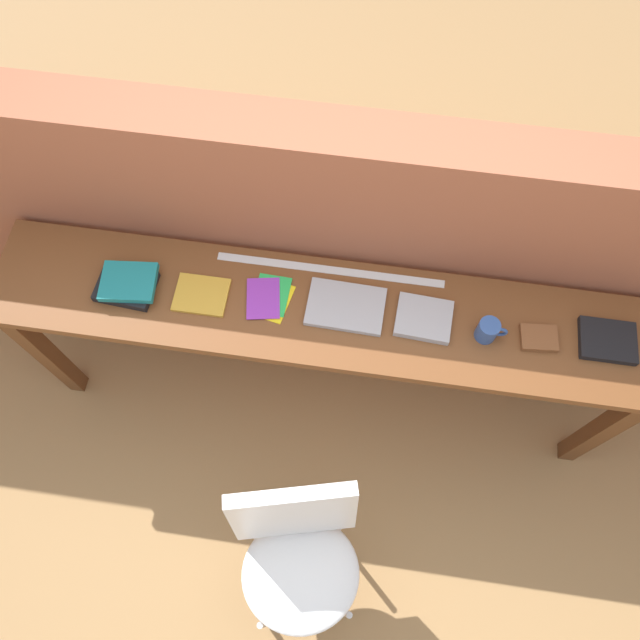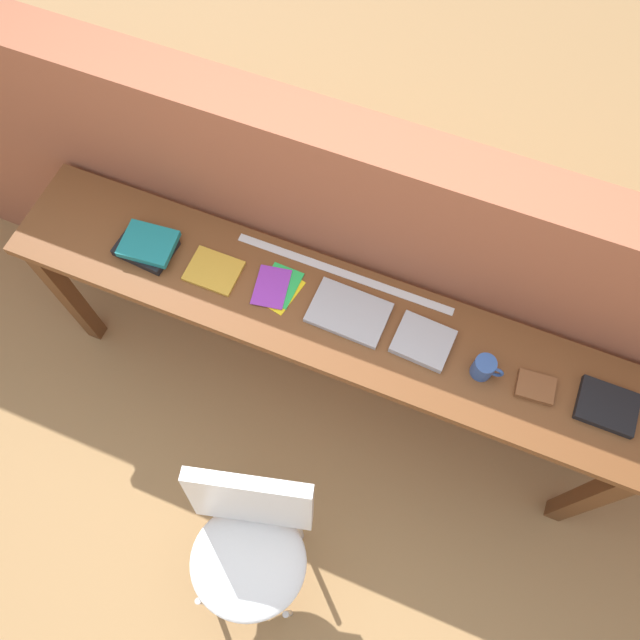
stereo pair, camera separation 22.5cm
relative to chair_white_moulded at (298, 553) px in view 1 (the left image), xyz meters
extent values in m
plane|color=#9E7547|center=(-0.03, 0.52, -0.53)|extent=(40.00, 40.00, 0.00)
cube|color=#935138|center=(-0.03, 1.16, 0.20)|extent=(6.00, 0.20, 1.46)
cube|color=brown|center=(-0.03, 0.82, 0.33)|extent=(2.50, 0.44, 0.04)
cube|color=#5B341A|center=(-1.22, 0.66, -0.11)|extent=(0.07, 0.07, 0.84)
cube|color=#5B341A|center=(1.16, 0.66, -0.11)|extent=(0.07, 0.07, 0.84)
cube|color=#5B341A|center=(-1.22, 0.98, -0.11)|extent=(0.07, 0.07, 0.84)
cube|color=#5B341A|center=(1.16, 0.98, -0.11)|extent=(0.07, 0.07, 0.84)
ellipsoid|color=white|center=(0.02, -0.07, -0.08)|extent=(0.53, 0.51, 0.08)
cube|color=white|center=(-0.03, 0.12, 0.16)|extent=(0.45, 0.21, 0.40)
cylinder|color=#B2B2B7|center=(-0.10, -0.26, -0.32)|extent=(0.02, 0.02, 0.41)
cylinder|color=#B2B2B7|center=(0.22, -0.18, -0.32)|extent=(0.02, 0.02, 0.41)
cylinder|color=#B2B2B7|center=(-0.18, 0.05, -0.32)|extent=(0.02, 0.02, 0.41)
cylinder|color=#B2B2B7|center=(0.14, 0.13, -0.32)|extent=(0.02, 0.02, 0.41)
cube|color=black|center=(-0.76, 0.80, 0.37)|extent=(0.22, 0.17, 0.03)
cube|color=#19757A|center=(-0.75, 0.81, 0.40)|extent=(0.21, 0.18, 0.03)
cube|color=gold|center=(-0.48, 0.81, 0.36)|extent=(0.20, 0.16, 0.01)
cube|color=yellow|center=(-0.22, 0.83, 0.35)|extent=(0.16, 0.19, 0.00)
cube|color=green|center=(-0.22, 0.85, 0.36)|extent=(0.13, 0.17, 0.00)
cube|color=purple|center=(-0.25, 0.83, 0.36)|extent=(0.15, 0.19, 0.00)
cube|color=#9E9EA3|center=(0.05, 0.84, 0.36)|extent=(0.29, 0.20, 0.02)
cube|color=#9E9EA3|center=(0.34, 0.83, 0.37)|extent=(0.21, 0.18, 0.03)
cylinder|color=#2D4C8C|center=(0.56, 0.80, 0.40)|extent=(0.08, 0.08, 0.09)
torus|color=#2D4C8C|center=(0.61, 0.80, 0.40)|extent=(0.06, 0.01, 0.06)
cube|color=brown|center=(0.75, 0.81, 0.37)|extent=(0.14, 0.11, 0.02)
cube|color=black|center=(1.00, 0.84, 0.37)|extent=(0.20, 0.16, 0.03)
cube|color=silver|center=(-0.02, 0.99, 0.35)|extent=(0.87, 0.03, 0.00)
camera|label=1|loc=(0.10, -0.16, 2.42)|focal=35.00mm
camera|label=2|loc=(0.32, -0.10, 2.42)|focal=35.00mm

